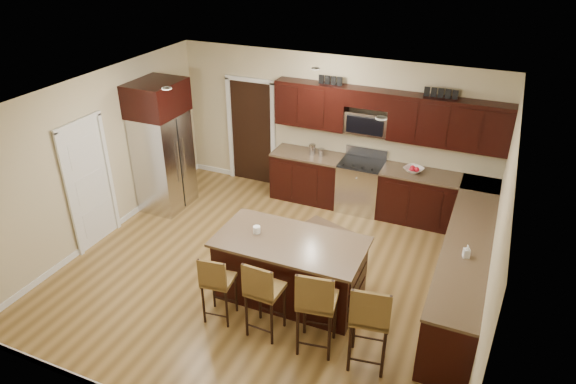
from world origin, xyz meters
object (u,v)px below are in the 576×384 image
at_px(island, 290,270).
at_px(stool_mid, 263,291).
at_px(refrigerator, 162,145).
at_px(stool_right, 316,302).
at_px(stool_extra, 370,318).
at_px(range, 360,185).
at_px(stool_left, 217,281).

relative_size(island, stool_mid, 1.82).
relative_size(island, refrigerator, 0.87).
xyz_separation_m(stool_right, refrigerator, (-3.81, 2.36, 0.45)).
distance_m(island, stool_extra, 1.63).
relative_size(stool_mid, refrigerator, 0.48).
bearing_deg(stool_extra, island, 138.86).
distance_m(refrigerator, stool_extra, 5.07).
bearing_deg(refrigerator, range, 21.32).
relative_size(range, island, 0.55).
distance_m(stool_mid, stool_right, 0.71).
height_order(island, stool_left, stool_left).
height_order(range, stool_left, range).
bearing_deg(stool_mid, island, 91.69).
xyz_separation_m(stool_mid, refrigerator, (-3.11, 2.36, 0.51)).
height_order(island, stool_extra, stool_extra).
height_order(range, stool_extra, stool_extra).
bearing_deg(stool_left, stool_extra, -7.56).
xyz_separation_m(refrigerator, stool_extra, (4.46, -2.36, -0.45)).
height_order(range, refrigerator, refrigerator).
height_order(stool_right, refrigerator, refrigerator).
bearing_deg(refrigerator, stool_extra, -27.88).
distance_m(island, stool_left, 1.09).
xyz_separation_m(range, stool_left, (-0.85, -3.64, 0.16)).
relative_size(refrigerator, stool_extra, 1.95).
xyz_separation_m(island, refrigerator, (-3.12, 1.51, 0.78)).
xyz_separation_m(range, stool_mid, (-0.19, -3.64, 0.22)).
distance_m(stool_mid, stool_extra, 1.36).
xyz_separation_m(island, stool_extra, (1.35, -0.85, 0.32)).
height_order(stool_mid, stool_right, stool_right).
xyz_separation_m(island, stool_left, (-0.67, -0.84, 0.20)).
height_order(stool_left, refrigerator, refrigerator).
bearing_deg(refrigerator, stool_left, -43.82).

